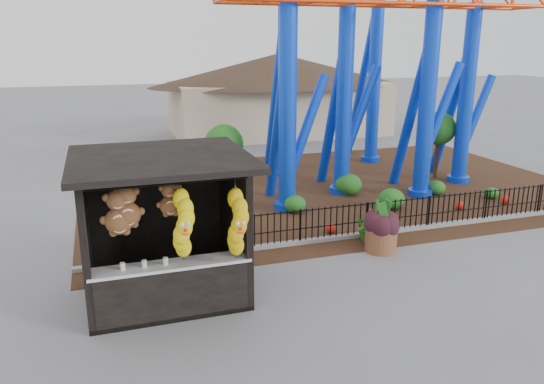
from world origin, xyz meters
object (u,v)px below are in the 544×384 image
object	(u,v)px
prize_booth	(164,232)
roller_coaster	(364,7)
terracotta_planter	(381,239)
potted_plant	(369,226)

from	to	relation	value
prize_booth	roller_coaster	xyz separation A→B (m)	(8.13, 7.33, 4.91)
roller_coaster	terracotta_planter	bearing A→B (deg)	-111.52
prize_booth	potted_plant	size ratio (longest dim) A/B	4.14
prize_booth	potted_plant	xyz separation A→B (m)	(5.68, 1.76, -1.11)
prize_booth	roller_coaster	size ratio (longest dim) A/B	0.32
terracotta_planter	prize_booth	bearing A→B (deg)	-169.57
roller_coaster	potted_plant	size ratio (longest dim) A/B	13.01
roller_coaster	potted_plant	bearing A→B (deg)	-113.72
roller_coaster	terracotta_planter	world-z (taller)	roller_coaster
roller_coaster	prize_booth	bearing A→B (deg)	-137.94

